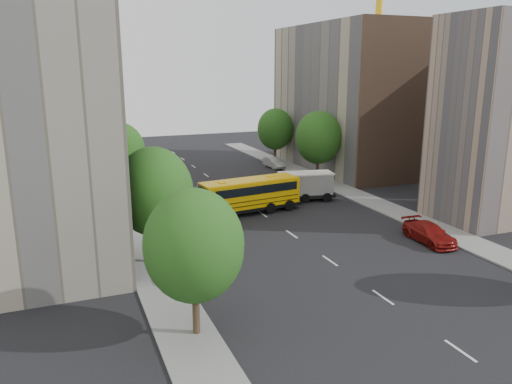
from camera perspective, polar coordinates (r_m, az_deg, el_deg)
ground at (r=41.34m, az=2.88°, el=-4.02°), size 120.00×120.00×0.00m
sidewalk_left at (r=42.91m, az=-14.14°, el=-3.67°), size 3.00×80.00×0.12m
sidewalk_right at (r=51.01m, az=12.33°, el=-0.76°), size 3.00×80.00×0.12m
lane_markings at (r=50.22m, az=-1.88°, el=-0.73°), size 0.15×64.00×0.01m
building_left_cream at (r=41.79m, az=-24.12°, el=8.99°), size 10.00×26.00×20.00m
building_left_redbrick at (r=64.00m, az=-23.24°, el=7.26°), size 10.00×15.00×13.00m
building_left_near at (r=31.50m, az=-24.39°, el=4.94°), size 10.00×7.00×17.00m
building_right_near at (r=46.71m, az=26.20°, el=7.33°), size 10.00×7.00×17.00m
building_right_far at (r=65.62m, az=10.13°, el=10.50°), size 10.00×22.00×18.00m
building_right_sidewall at (r=56.58m, az=16.06°, el=9.65°), size 10.10×0.30×18.00m
street_tree_0 at (r=23.80m, az=-7.11°, el=-6.12°), size 4.80×4.80×7.41m
street_tree_1 at (r=33.09m, az=-11.59°, el=0.03°), size 5.12×5.12×7.90m
street_tree_2 at (r=50.61m, az=-15.34°, el=4.47°), size 4.99×4.99×7.71m
street_tree_4 at (r=57.31m, az=7.14°, el=6.18°), size 5.25×5.25×8.10m
street_tree_5 at (r=68.02m, az=2.22°, el=7.19°), size 4.86×4.86×7.51m
school_bus at (r=44.51m, az=-1.69°, el=-0.32°), size 11.43×3.96×3.16m
safari_truck at (r=49.29m, az=5.21°, el=0.70°), size 6.86×3.56×2.80m
parked_car_0 at (r=31.29m, az=-7.42°, el=-8.76°), size 1.76×4.34×1.48m
parked_car_1 at (r=51.38m, az=-13.47°, el=0.09°), size 1.70×4.65×1.52m
parked_car_2 at (r=60.21m, az=-14.50°, el=2.06°), size 2.57×5.52×1.53m
parked_car_3 at (r=39.76m, az=19.19°, el=-4.46°), size 2.28×5.05×1.44m
parked_car_4 at (r=54.27m, az=6.59°, el=1.11°), size 1.96×4.46×1.49m
parked_car_5 at (r=65.60m, az=2.04°, el=3.39°), size 1.67×4.23×1.37m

